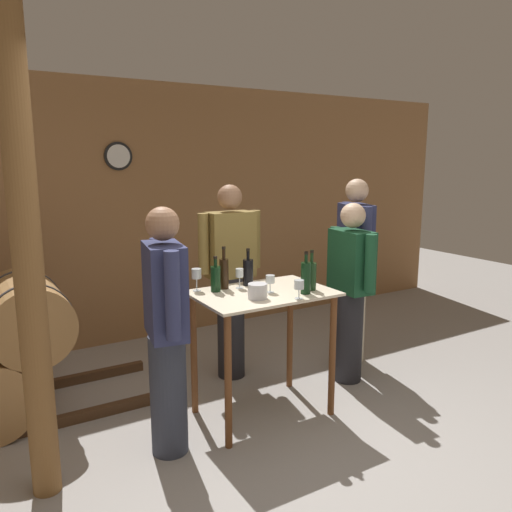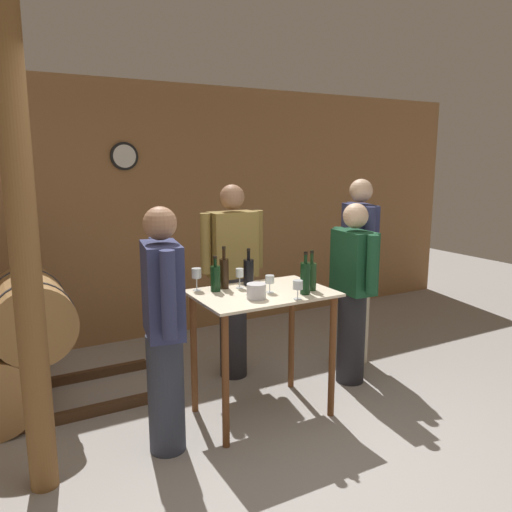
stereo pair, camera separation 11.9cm
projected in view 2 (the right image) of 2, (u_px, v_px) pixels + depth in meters
name	position (u px, v px, depth m)	size (l,w,h in m)	color
ground_plane	(297.00, 471.00, 3.11)	(14.00, 14.00, 0.00)	#9E9993
back_wall	(152.00, 213.00, 5.29)	(8.40, 0.08, 2.70)	#996B42
tasting_table	(263.00, 319.00, 3.68)	(1.00, 0.68, 0.96)	beige
wooden_post	(26.00, 264.00, 2.71)	(0.16, 0.16, 2.70)	brown
wine_bottle_far_left	(215.00, 278.00, 3.64)	(0.07, 0.07, 0.26)	black
wine_bottle_left	(224.00, 272.00, 3.72)	(0.07, 0.07, 0.32)	black
wine_bottle_center	(249.00, 271.00, 3.82)	(0.08, 0.08, 0.29)	black
wine_bottle_right	(305.00, 277.00, 3.56)	(0.07, 0.07, 0.31)	black
wine_bottle_far_right	(311.00, 275.00, 3.67)	(0.07, 0.07, 0.30)	#193819
wine_glass_near_left	(196.00, 274.00, 3.66)	(0.07, 0.07, 0.17)	silver
wine_glass_near_center	(240.00, 274.00, 3.73)	(0.06, 0.06, 0.15)	silver
wine_glass_near_right	(270.00, 280.00, 3.60)	(0.07, 0.07, 0.13)	silver
wine_glass_far_side	(298.00, 286.00, 3.43)	(0.07, 0.07, 0.13)	silver
ice_bucket	(256.00, 291.00, 3.45)	(0.14, 0.14, 0.11)	silver
person_host	(164.00, 327.00, 3.18)	(0.29, 0.58, 1.63)	#333847
person_visitor_with_scarf	(358.00, 268.00, 4.64)	(0.34, 0.56, 1.74)	#B7AD93
person_visitor_bearded	(233.00, 277.00, 4.33)	(0.59, 0.24, 1.70)	#232328
person_visitor_near_door	(353.00, 290.00, 4.23)	(0.25, 0.59, 1.56)	#232328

